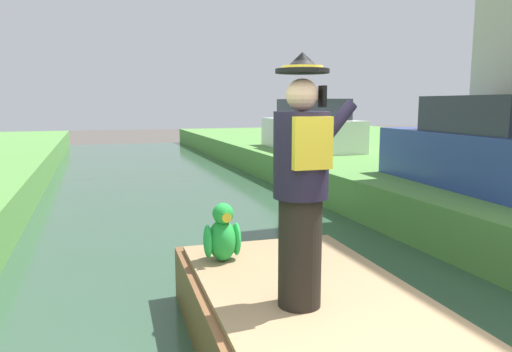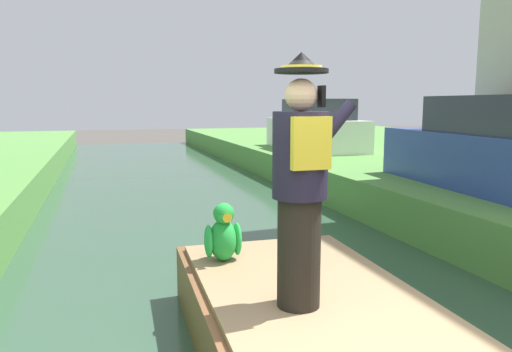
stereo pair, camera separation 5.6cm
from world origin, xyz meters
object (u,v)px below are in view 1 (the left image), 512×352
object	(u,v)px
person_pirate	(302,183)
parked_car_blue	(487,149)
parked_car_white	(310,128)
boat	(333,351)
parrot_plush	(222,236)

from	to	relation	value
person_pirate	parked_car_blue	bearing A→B (deg)	23.17
parked_car_white	boat	bearing A→B (deg)	-113.64
person_pirate	parked_car_blue	size ratio (longest dim) A/B	0.45
parrot_plush	parked_car_blue	bearing A→B (deg)	22.32
boat	parked_car_white	xyz separation A→B (m)	(4.58, 10.47, 1.05)
parrot_plush	parked_car_blue	xyz separation A→B (m)	(5.07, 2.08, 0.50)
boat	person_pirate	size ratio (longest dim) A/B	2.30
parrot_plush	parked_car_white	bearing A→B (deg)	60.89
person_pirate	parked_car_blue	distance (m)	5.80
boat	parked_car_blue	xyz separation A→B (m)	(4.58, 3.46, 1.05)
parked_car_white	person_pirate	bearing A→B (deg)	-114.89
boat	parrot_plush	distance (m)	1.56
person_pirate	parked_car_white	xyz separation A→B (m)	(4.78, 10.30, -0.18)
person_pirate	parrot_plush	xyz separation A→B (m)	(-0.29, 1.20, -0.68)
parked_car_blue	parked_car_white	xyz separation A→B (m)	(0.00, 7.02, 0.00)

